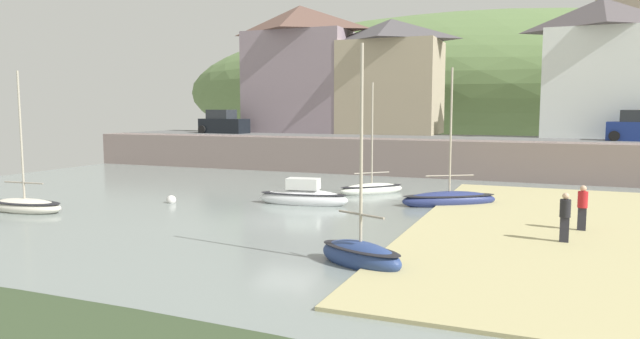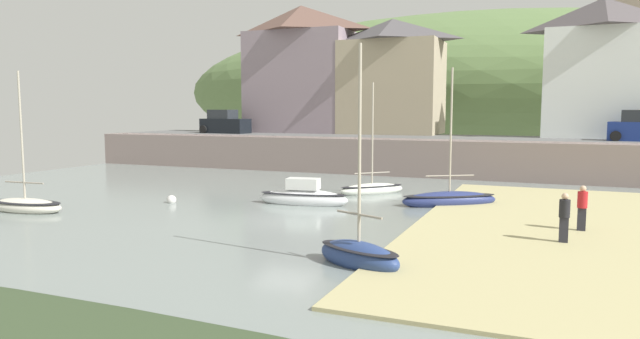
{
  "view_description": "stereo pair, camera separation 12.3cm",
  "coord_description": "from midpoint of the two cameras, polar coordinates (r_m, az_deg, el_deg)",
  "views": [
    {
      "loc": [
        9.66,
        -20.12,
        4.43
      ],
      "look_at": [
        -0.2,
        4.05,
        1.63
      ],
      "focal_mm": 31.87,
      "sensor_mm": 36.0,
      "label": 1
    },
    {
      "loc": [
        9.78,
        -20.08,
        4.43
      ],
      "look_at": [
        -0.2,
        4.05,
        1.63
      ],
      "focal_mm": 31.87,
      "sensor_mm": 36.0,
      "label": 2
    }
  ],
  "objects": [
    {
      "name": "sailboat_white_hull",
      "position": [
        26.75,
        12.72,
        -2.92
      ],
      "size": [
        4.44,
        3.39,
        6.46
      ],
      "rotation": [
        0.0,
        0.0,
        0.56
      ],
      "color": "navy",
      "rests_on": "ground"
    },
    {
      "name": "parked_car_near_slipway",
      "position": [
        48.07,
        -9.74,
        4.58
      ],
      "size": [
        4.23,
        2.04,
        1.95
      ],
      "rotation": [
        0.0,
        0.0,
        -0.08
      ],
      "color": "black",
      "rests_on": "ground"
    },
    {
      "name": "fishing_boat_green",
      "position": [
        29.9,
        5.09,
        -1.9
      ],
      "size": [
        3.24,
        3.21,
        5.93
      ],
      "rotation": [
        0.0,
        0.0,
        0.78
      ],
      "color": "white",
      "rests_on": "ground"
    },
    {
      "name": "person_near_water",
      "position": [
        22.28,
        24.71,
        -3.33
      ],
      "size": [
        0.34,
        0.34,
        1.62
      ],
      "color": "#282833",
      "rests_on": "ground"
    },
    {
      "name": "waterfront_building_right",
      "position": [
        45.49,
        26.2,
        9.21
      ],
      "size": [
        7.9,
        5.97,
        9.78
      ],
      "color": "white",
      "rests_on": "ground"
    },
    {
      "name": "church_with_spire",
      "position": [
        49.88,
        27.48,
        12.72
      ],
      "size": [
        3.0,
        3.0,
        16.2
      ],
      "color": "gray",
      "rests_on": "ground"
    },
    {
      "name": "sailboat_far_left",
      "position": [
        27.78,
        -27.62,
        -3.21
      ],
      "size": [
        3.82,
        1.62,
        6.19
      ],
      "rotation": [
        0.0,
        0.0,
        0.06
      ],
      "color": "silver",
      "rests_on": "ground"
    },
    {
      "name": "waterfront_building_left",
      "position": [
        49.81,
        -2.1,
        10.1
      ],
      "size": [
        9.14,
        5.63,
        10.8
      ],
      "color": "gray",
      "rests_on": "ground"
    },
    {
      "name": "person_on_slipway",
      "position": [
        20.1,
        23.22,
        -4.24
      ],
      "size": [
        0.34,
        0.34,
        1.62
      ],
      "color": "#282833",
      "rests_on": "ground"
    },
    {
      "name": "sailboat_blue_trim",
      "position": [
        26.4,
        -1.83,
        -2.75
      ],
      "size": [
        4.36,
        1.59,
        1.43
      ],
      "rotation": [
        0.0,
        0.0,
        0.12
      ],
      "color": "white",
      "rests_on": "ground"
    },
    {
      "name": "ground",
      "position": [
        14.09,
        -15.66,
        -11.71
      ],
      "size": [
        48.0,
        41.0,
        0.61
      ],
      "color": "gray"
    },
    {
      "name": "waterfront_building_centre",
      "position": [
        47.02,
        7.04,
        9.31
      ],
      "size": [
        8.12,
        5.71,
        9.22
      ],
      "color": "tan",
      "rests_on": "ground"
    },
    {
      "name": "mooring_buoy",
      "position": [
        27.75,
        -14.83,
        -2.98
      ],
      "size": [
        0.45,
        0.45,
        0.45
      ],
      "color": "silver",
      "rests_on": "ground"
    },
    {
      "name": "hillside_backdrop",
      "position": [
        75.95,
        15.0,
        7.6
      ],
      "size": [
        80.0,
        44.0,
        19.03
      ],
      "color": "#5F7B46",
      "rests_on": "ground"
    },
    {
      "name": "quay_seawall",
      "position": [
        38.96,
        7.67,
        1.55
      ],
      "size": [
        48.0,
        9.4,
        2.4
      ],
      "color": "gray",
      "rests_on": "ground"
    },
    {
      "name": "sailboat_tall_mast",
      "position": [
        16.26,
        3.87,
        -8.49
      ],
      "size": [
        2.99,
        2.05,
        6.41
      ],
      "rotation": [
        0.0,
        0.0,
        -0.4
      ],
      "color": "navy",
      "rests_on": "ground"
    }
  ]
}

